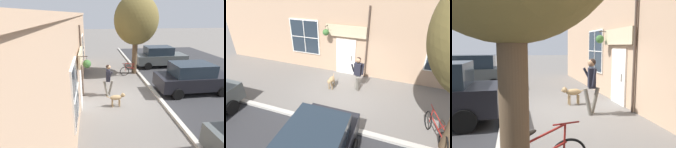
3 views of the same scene
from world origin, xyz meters
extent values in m
plane|color=#66605B|center=(0.00, 0.00, 0.00)|extent=(90.00, 90.00, 0.00)
cube|color=#B2ADA3|center=(2.00, 0.00, 0.06)|extent=(0.20, 28.00, 0.12)
cube|color=tan|center=(-2.35, 0.00, 2.15)|extent=(0.30, 18.00, 4.30)
cube|color=white|center=(-2.18, -0.58, 1.05)|extent=(0.10, 1.10, 2.10)
cube|color=#232D38|center=(-2.15, -0.58, 1.00)|extent=(0.03, 0.90, 1.90)
cylinder|color=#47382D|center=(-2.09, -0.23, 1.05)|extent=(0.03, 0.03, 0.30)
cube|color=beige|center=(-2.08, -0.58, 2.55)|extent=(0.08, 2.20, 0.60)
cylinder|color=#47382D|center=(-2.12, 0.57, 1.93)|extent=(0.09, 0.09, 3.87)
cylinder|color=#47382D|center=(-1.96, -1.59, 2.79)|extent=(0.44, 0.04, 0.04)
cylinder|color=#47382D|center=(-1.78, -1.59, 2.61)|extent=(0.01, 0.01, 0.34)
cone|color=#2D2823|center=(-1.78, -1.59, 2.39)|extent=(0.32, 0.32, 0.18)
sphere|color=#3D6B33|center=(-1.78, -1.59, 2.48)|extent=(0.34, 0.34, 0.34)
cube|color=white|center=(-2.18, -3.10, 1.95)|extent=(0.08, 1.82, 2.02)
cube|color=#232D38|center=(-2.15, -3.10, 1.95)|extent=(0.03, 1.70, 1.90)
cube|color=white|center=(-2.13, -3.10, 1.95)|extent=(0.04, 0.04, 1.90)
cube|color=white|center=(-2.13, -3.10, 1.95)|extent=(0.04, 1.70, 0.04)
cylinder|color=#6B665B|center=(-0.57, 0.53, 0.44)|extent=(0.33, 0.19, 0.88)
cylinder|color=#6B665B|center=(-0.84, 0.42, 0.44)|extent=(0.33, 0.19, 0.88)
cube|color=black|center=(-0.71, 0.48, 1.19)|extent=(0.28, 0.38, 0.64)
sphere|color=#936B4C|center=(-0.69, 0.48, 1.67)|extent=(0.24, 0.24, 0.24)
sphere|color=black|center=(-0.72, 0.48, 1.69)|extent=(0.23, 0.23, 0.23)
cylinder|color=black|center=(-0.70, 0.71, 1.23)|extent=(0.17, 0.11, 0.57)
cylinder|color=black|center=(-0.65, 0.23, 1.25)|extent=(0.34, 0.14, 0.52)
ellipsoid|color=#997A51|center=(-0.46, -0.80, 0.48)|extent=(0.61, 0.31, 0.24)
cylinder|color=#997A51|center=(-0.29, -0.71, 0.19)|extent=(0.06, 0.06, 0.37)
cylinder|color=#997A51|center=(-0.28, -0.87, 0.19)|extent=(0.06, 0.06, 0.37)
cylinder|color=#997A51|center=(-0.64, -0.73, 0.19)|extent=(0.06, 0.06, 0.37)
cylinder|color=#997A51|center=(-0.63, -0.89, 0.19)|extent=(0.06, 0.06, 0.37)
sphere|color=#997A51|center=(-0.10, -0.78, 0.58)|extent=(0.20, 0.20, 0.20)
cone|color=#997A51|center=(0.01, -0.77, 0.56)|extent=(0.11, 0.10, 0.09)
cone|color=#997A51|center=(-0.12, -0.73, 0.67)|extent=(0.06, 0.06, 0.07)
cone|color=#997A51|center=(-0.11, -0.83, 0.67)|extent=(0.06, 0.06, 0.07)
cylinder|color=#997A51|center=(-0.84, -0.83, 0.53)|extent=(0.21, 0.05, 0.14)
cylinder|color=brown|center=(1.68, 4.14, 1.43)|extent=(0.39, 0.39, 2.86)
cylinder|color=maroon|center=(1.26, 3.80, 0.85)|extent=(0.78, 0.33, 0.22)
cylinder|color=maroon|center=(0.90, 3.66, 0.65)|extent=(0.08, 0.06, 0.58)
cylinder|color=maroon|center=(0.87, 3.65, 0.95)|extent=(0.46, 0.10, 0.03)
ellipsoid|color=black|center=(1.48, 3.89, 0.93)|extent=(0.27, 0.18, 0.11)
cube|color=#474C4C|center=(4.05, -4.92, 0.69)|extent=(4.31, 1.78, 0.76)
cube|color=#1E2833|center=(3.84, -4.92, 1.41)|extent=(2.24, 1.56, 0.68)
cylinder|color=black|center=(2.72, -4.05, 0.31)|extent=(0.62, 0.18, 0.62)
cylinder|color=black|center=(2.72, -5.81, 0.31)|extent=(0.62, 0.18, 0.62)
cylinder|color=black|center=(2.95, 1.26, 0.31)|extent=(0.62, 0.18, 0.62)
cylinder|color=black|center=(2.96, -0.50, 0.31)|extent=(0.62, 0.18, 0.62)
camera|label=1|loc=(-1.60, -8.49, 4.42)|focal=28.00mm
camera|label=2|loc=(6.55, 2.01, 5.17)|focal=28.00mm
camera|label=3|loc=(1.64, 6.98, 2.20)|focal=35.00mm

